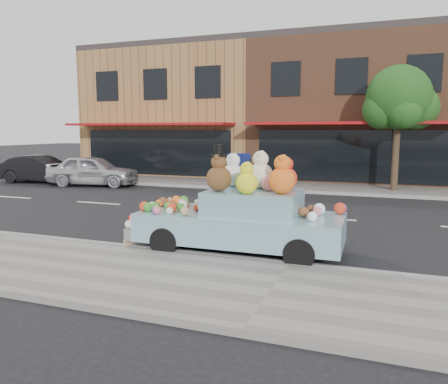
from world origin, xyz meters
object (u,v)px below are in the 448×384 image
at_px(car_dark, 41,169).
at_px(art_car, 241,215).
at_px(car_silver, 93,171).
at_px(street_tree, 399,103).

xyz_separation_m(car_dark, art_car, (13.21, -8.46, 0.14)).
distance_m(car_silver, art_car, 13.00).
bearing_deg(art_car, car_dark, 146.05).
bearing_deg(car_silver, art_car, -140.49).
relative_size(car_silver, car_dark, 1.02).
bearing_deg(car_silver, car_dark, 76.69).
bearing_deg(art_car, street_tree, 71.93).
distance_m(street_tree, car_dark, 16.90).
height_order(street_tree, car_dark, street_tree).
height_order(car_silver, art_car, art_car).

